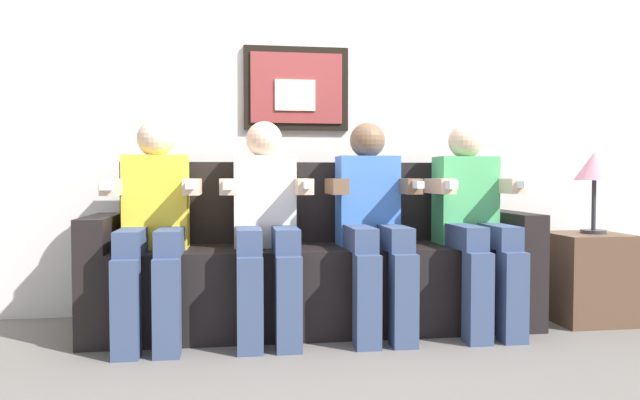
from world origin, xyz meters
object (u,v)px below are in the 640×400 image
(person_leftmost, at_px, (154,220))
(person_left_center, at_px, (266,219))
(side_table_right, at_px, (587,277))
(person_right_center, at_px, (372,218))
(table_lamp, at_px, (594,170))
(person_rightmost, at_px, (474,217))
(couch, at_px, (315,270))

(person_leftmost, height_order, person_left_center, same)
(person_leftmost, bearing_deg, side_table_right, 1.49)
(person_right_center, xyz_separation_m, table_lamp, (1.29, 0.06, 0.25))
(person_left_center, height_order, person_rightmost, same)
(person_left_center, distance_m, table_lamp, 1.86)
(person_rightmost, bearing_deg, couch, 168.55)
(couch, height_order, person_left_center, person_left_center)
(person_right_center, relative_size, table_lamp, 2.41)
(couch, relative_size, table_lamp, 5.15)
(person_left_center, relative_size, side_table_right, 2.22)
(person_left_center, height_order, table_lamp, person_left_center)
(person_leftmost, xyz_separation_m, table_lamp, (2.40, 0.06, 0.25))
(couch, height_order, person_leftmost, person_leftmost)
(person_leftmost, relative_size, side_table_right, 2.22)
(person_right_center, bearing_deg, side_table_right, 2.78)
(person_rightmost, relative_size, table_lamp, 2.41)
(couch, distance_m, person_left_center, 0.44)
(person_leftmost, xyz_separation_m, person_right_center, (1.11, 0.00, -0.00))
(couch, bearing_deg, person_right_center, -31.17)
(side_table_right, relative_size, table_lamp, 1.09)
(couch, relative_size, person_leftmost, 2.13)
(person_leftmost, distance_m, person_rightmost, 1.67)
(person_leftmost, height_order, side_table_right, person_leftmost)
(person_left_center, bearing_deg, side_table_right, 1.94)
(person_left_center, xyz_separation_m, person_right_center, (0.56, 0.00, -0.00))
(table_lamp, bearing_deg, couch, 176.04)
(person_right_center, bearing_deg, person_leftmost, -179.98)
(person_leftmost, height_order, table_lamp, person_leftmost)
(person_leftmost, xyz_separation_m, person_left_center, (0.56, 0.00, 0.00))
(side_table_right, bearing_deg, person_right_center, -177.22)
(couch, xyz_separation_m, person_right_center, (0.28, -0.17, 0.29))
(person_rightmost, bearing_deg, person_left_center, 180.00)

